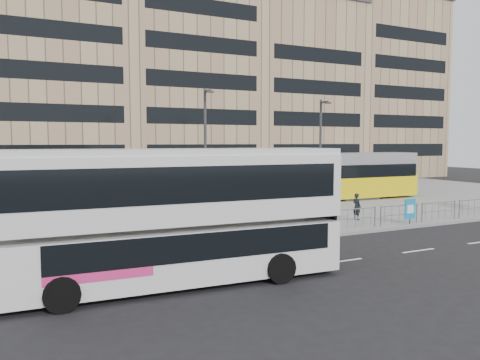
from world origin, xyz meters
name	(u,v)px	position (x,y,z in m)	size (l,w,h in m)	color
ground	(324,238)	(0.00, 0.00, 0.00)	(120.00, 120.00, 0.00)	black
plaza	(225,206)	(0.00, 12.00, 0.07)	(64.00, 24.00, 0.15)	slate
kerb	(324,236)	(0.00, 0.05, 0.07)	(64.00, 0.25, 0.17)	gray
building_row	(157,69)	(1.55, 34.27, 12.91)	(70.40, 18.40, 31.20)	maroon
pedestrian_barrier	(351,214)	(2.00, 0.50, 0.98)	(32.07, 0.07, 1.10)	gray
road_markings	(401,253)	(1.00, -4.00, 0.01)	(62.00, 0.12, 0.01)	white
double_decker_bus	(174,212)	(-8.84, -3.99, 2.39)	(11.17, 3.20, 4.43)	silver
tram	(239,180)	(0.80, 11.27, 1.96)	(30.74, 3.60, 3.62)	yellow
ad_panel	(410,209)	(6.00, 0.40, 0.95)	(0.74, 0.07, 1.38)	#2D2D30
pedestrian	(357,207)	(4.28, 2.76, 0.92)	(0.56, 0.37, 1.55)	black
traffic_light_west	(219,195)	(-4.68, 2.09, 2.12)	(0.22, 0.24, 3.10)	#2D2D30
lamp_post_west	(206,145)	(-2.49, 9.30, 4.45)	(0.45, 1.04, 7.86)	#2D2D30
lamp_post_east	(321,146)	(7.07, 10.28, 4.32)	(0.45, 1.04, 7.60)	#2D2D30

